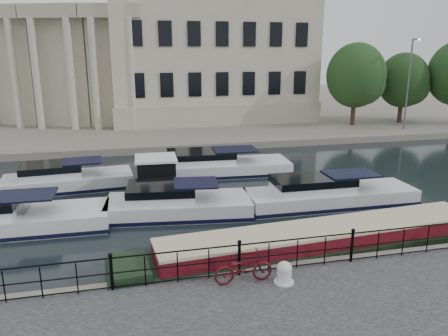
% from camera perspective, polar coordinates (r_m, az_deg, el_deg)
% --- Properties ---
extents(ground_plane, '(160.00, 160.00, 0.00)m').
position_cam_1_polar(ground_plane, '(16.81, -0.09, -11.79)').
color(ground_plane, black).
rests_on(ground_plane, ground).
extents(far_bank, '(120.00, 42.00, 0.55)m').
position_cam_1_polar(far_bank, '(54.20, -9.65, 7.13)').
color(far_bank, '#6B665B').
rests_on(far_bank, ground_plane).
extents(railing, '(24.14, 0.14, 1.22)m').
position_cam_1_polar(railing, '(14.32, 2.01, -11.46)').
color(railing, black).
rests_on(railing, near_quay).
extents(civic_building, '(53.55, 31.84, 16.85)m').
position_cam_1_polar(civic_building, '(49.36, -10.83, 14.20)').
color(civic_building, '#ADA38C').
rests_on(civic_building, far_bank).
extents(lamp_posts, '(8.24, 1.55, 8.07)m').
position_cam_1_polar(lamp_posts, '(46.03, 26.89, 10.03)').
color(lamp_posts, '#59595B').
rests_on(lamp_posts, far_bank).
extents(bicycle, '(1.90, 0.71, 0.99)m').
position_cam_1_polar(bicycle, '(13.97, 2.54, -12.92)').
color(bicycle, '#460C14').
rests_on(bicycle, near_quay).
extents(mooring_bollard, '(0.64, 0.64, 0.72)m').
position_cam_1_polar(mooring_bollard, '(14.14, 7.87, -13.40)').
color(mooring_bollard, silver).
rests_on(mooring_bollard, near_quay).
extents(narrowboat, '(16.21, 3.34, 1.59)m').
position_cam_1_polar(narrowboat, '(17.31, 12.93, -10.02)').
color(narrowboat, black).
rests_on(narrowboat, ground_plane).
extents(harbour_hut, '(3.08, 2.61, 2.18)m').
position_cam_1_polar(harbour_hut, '(23.82, -8.80, -1.28)').
color(harbour_hut, '#6B665B').
rests_on(harbour_hut, ground_plane).
extents(cabin_cruisers, '(24.97, 10.06, 1.99)m').
position_cam_1_polar(cabin_cruisers, '(23.18, -8.35, -3.25)').
color(cabin_cruisers, silver).
rests_on(cabin_cruisers, ground_plane).
extents(trees, '(15.91, 7.05, 8.07)m').
position_cam_1_polar(trees, '(46.82, 23.16, 10.77)').
color(trees, black).
rests_on(trees, far_bank).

